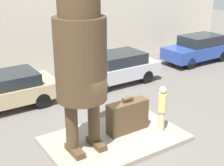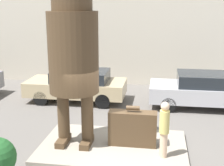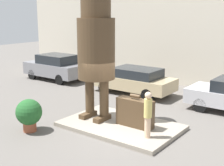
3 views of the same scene
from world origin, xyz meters
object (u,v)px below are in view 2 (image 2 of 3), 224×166
object	(u,v)px
tourist	(164,127)
parked_car_silver	(201,89)
statue_figure	(73,41)
giant_suitcase	(133,128)
parked_car_tan	(77,85)

from	to	relation	value
tourist	parked_car_silver	distance (m)	5.33
statue_figure	giant_suitcase	size ratio (longest dim) A/B	3.72
giant_suitcase	tourist	world-z (taller)	tourist
statue_figure	parked_car_silver	xyz separation A→B (m)	(4.29, 4.56, -2.53)
tourist	parked_car_tan	xyz separation A→B (m)	(-3.85, 5.13, -0.28)
parked_car_silver	tourist	bearing A→B (deg)	72.39
giant_suitcase	tourist	xyz separation A→B (m)	(0.93, -0.65, 0.35)
tourist	parked_car_silver	size ratio (longest dim) A/B	0.38
giant_suitcase	parked_car_tan	xyz separation A→B (m)	(-2.92, 4.48, 0.08)
statue_figure	parked_car_silver	bearing A→B (deg)	46.73
statue_figure	giant_suitcase	bearing A→B (deg)	4.24
tourist	parked_car_silver	bearing A→B (deg)	72.39
tourist	giant_suitcase	bearing A→B (deg)	144.92
parked_car_tan	parked_car_silver	bearing A→B (deg)	179.45
statue_figure	parked_car_tan	xyz separation A→B (m)	(-1.17, 4.61, -2.56)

